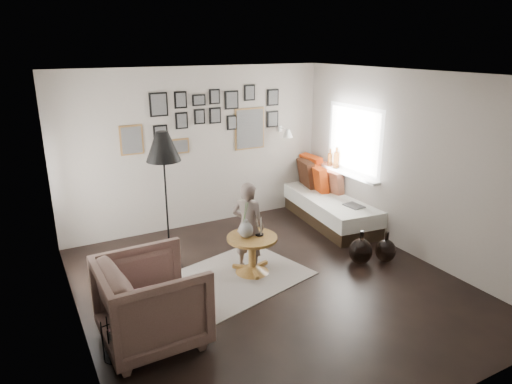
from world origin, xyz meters
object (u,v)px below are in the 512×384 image
demijohn_small (386,251)px  vase (246,227)px  pedestal_table (252,256)px  armchair (152,301)px  daybed (329,203)px  demijohn_large (361,251)px  magazine_basket (118,339)px  floor_lamp (163,152)px  child (248,227)px

demijohn_small → vase: bearing=161.5°
pedestal_table → armchair: bearing=-152.6°
pedestal_table → demijohn_small: (1.80, -0.61, -0.07)m
daybed → armchair: bearing=-146.2°
demijohn_large → pedestal_table: bearing=161.4°
pedestal_table → daybed: bearing=27.1°
vase → armchair: (-1.50, -0.84, -0.21)m
magazine_basket → demijohn_large: demijohn_large is taller
daybed → magazine_basket: daybed is taller
armchair → demijohn_large: size_ratio=2.06×
vase → armchair: size_ratio=0.47×
pedestal_table → vase: size_ratio=1.40×
floor_lamp → daybed: bearing=7.7°
pedestal_table → armchair: (-1.58, -0.82, 0.22)m
child → pedestal_table: bearing=133.3°
child → floor_lamp: bearing=18.8°
vase → floor_lamp: 1.42m
pedestal_table → child: child is taller
vase → demijohn_small: bearing=-18.5°
demijohn_small → child: (-1.79, 0.74, 0.45)m
daybed → armchair: daybed is taller
armchair → demijohn_large: armchair is taller
daybed → floor_lamp: size_ratio=1.14×
daybed → floor_lamp: floor_lamp is taller
floor_lamp → magazine_basket: bearing=-124.0°
daybed → floor_lamp: (-2.97, -0.40, 1.31)m
floor_lamp → magazine_basket: floor_lamp is taller
demijohn_small → daybed: bearing=81.3°
magazine_basket → child: size_ratio=0.31×
vase → floor_lamp: floor_lamp is taller
pedestal_table → demijohn_small: pedestal_table is taller
child → daybed: bearing=-108.2°
floor_lamp → pedestal_table: bearing=-35.0°
floor_lamp → demijohn_large: bearing=-25.5°
demijohn_large → vase: bearing=161.7°
demijohn_small → child: bearing=157.5°
armchair → magazine_basket: size_ratio=2.67×
floor_lamp → demijohn_large: 2.99m
child → armchair: bearing=78.5°
demijohn_small → demijohn_large: bearing=161.1°
vase → demijohn_small: (1.88, -0.63, -0.50)m
pedestal_table → floor_lamp: (-0.92, 0.65, 1.39)m
demijohn_large → daybed: bearing=68.5°
floor_lamp → child: bearing=-28.8°
floor_lamp → armchair: bearing=-114.1°
armchair → demijohn_small: size_ratio=2.26×
pedestal_table → vase: (-0.08, 0.02, 0.43)m
magazine_basket → child: 2.25m
pedestal_table → magazine_basket: bearing=-155.8°
magazine_basket → child: bearing=27.3°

